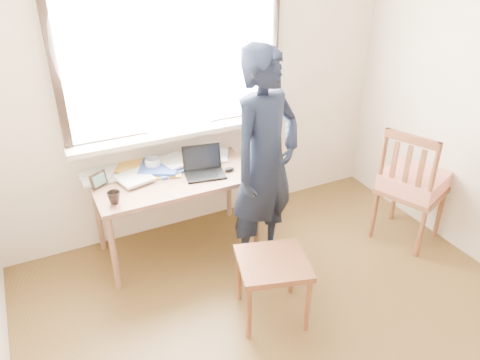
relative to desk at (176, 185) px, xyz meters
name	(u,v)px	position (x,y,z in m)	size (l,w,h in m)	color
room_shell	(331,114)	(0.35, -1.43, 1.02)	(3.52, 4.02, 2.61)	beige
desk	(176,185)	(0.00, 0.00, 0.00)	(1.27, 0.64, 0.68)	#8C5F46
laptop	(204,167)	(0.23, -0.04, 0.12)	(0.35, 0.30, 0.21)	black
mug_white	(153,164)	(-0.12, 0.20, 0.12)	(0.13, 0.13, 0.10)	white
mug_dark	(114,198)	(-0.52, -0.18, 0.12)	(0.10, 0.10, 0.09)	black
mouse	(229,169)	(0.42, -0.10, 0.09)	(0.08, 0.06, 0.03)	black
desk_clutter	(144,170)	(-0.19, 0.19, 0.09)	(0.84, 0.55, 0.05)	white
book_a	(127,172)	(-0.32, 0.22, 0.08)	(0.21, 0.28, 0.03)	white
book_b	(206,155)	(0.36, 0.24, 0.08)	(0.19, 0.26, 0.02)	white
picture_frame	(99,181)	(-0.57, 0.10, 0.13)	(0.13, 0.08, 0.11)	black
work_chair	(273,269)	(0.31, -1.02, -0.22)	(0.56, 0.55, 0.47)	brown
side_chair	(412,183)	(1.81, -0.73, -0.07)	(0.60, 0.61, 1.03)	brown
person	(265,164)	(0.55, -0.45, 0.26)	(0.64, 0.42, 1.75)	black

